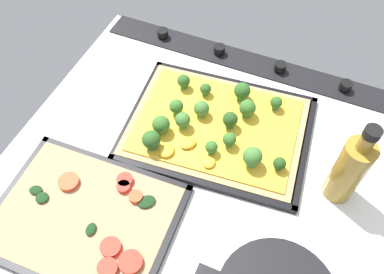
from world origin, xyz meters
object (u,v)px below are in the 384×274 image
broccoli_pizza (216,125)px  oil_bottle (349,169)px  baking_tray_back (85,218)px  veggie_pizza_back (87,217)px  baking_tray_front (218,129)px

broccoli_pizza → oil_bottle: (-26.91, 4.28, 6.18)cm
baking_tray_back → veggie_pizza_back: bearing=-167.2°
broccoli_pizza → baking_tray_back: broccoli_pizza is taller
baking_tray_front → baking_tray_back: (15.53, 28.92, 0.01)cm
broccoli_pizza → baking_tray_back: size_ratio=1.12×
baking_tray_front → veggie_pizza_back: size_ratio=1.29×
baking_tray_front → broccoli_pizza: 1.82cm
baking_tray_back → oil_bottle: size_ratio=1.71×
baking_tray_front → oil_bottle: oil_bottle is taller
veggie_pizza_back → oil_bottle: bearing=-149.8°
broccoli_pizza → veggie_pizza_back: broccoli_pizza is taller
baking_tray_front → baking_tray_back: 32.83cm
broccoli_pizza → oil_bottle: oil_bottle is taller
baking_tray_front → veggie_pizza_back: bearing=62.6°
baking_tray_front → veggie_pizza_back: (14.94, 28.79, 0.71)cm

